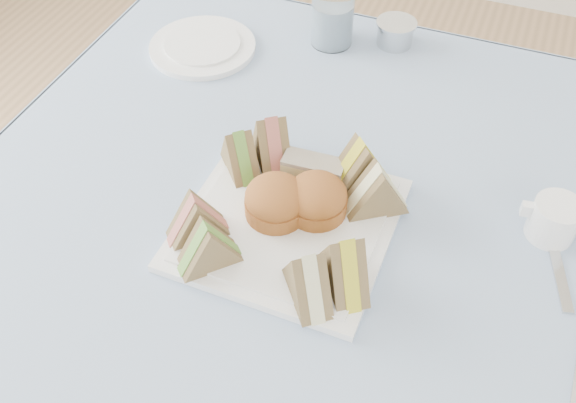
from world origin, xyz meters
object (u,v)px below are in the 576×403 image
(table, at_px, (310,359))
(creamer_jug, at_px, (554,220))
(serving_plate, at_px, (288,224))
(water_glass, at_px, (333,15))

(table, distance_m, creamer_jug, 0.51)
(serving_plate, bearing_deg, creamer_jug, 20.07)
(water_glass, relative_size, creamer_jug, 1.70)
(table, xyz_separation_m, serving_plate, (-0.03, -0.02, 0.38))
(serving_plate, distance_m, water_glass, 0.44)
(water_glass, bearing_deg, table, -73.85)
(water_glass, distance_m, creamer_jug, 0.52)
(table, distance_m, water_glass, 0.60)
(serving_plate, height_order, creamer_jug, creamer_jug)
(water_glass, bearing_deg, serving_plate, -78.74)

